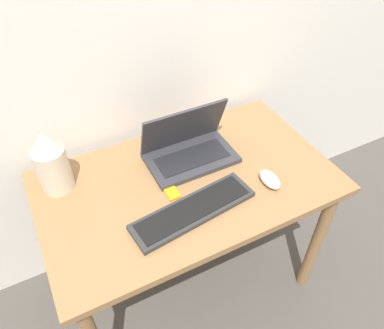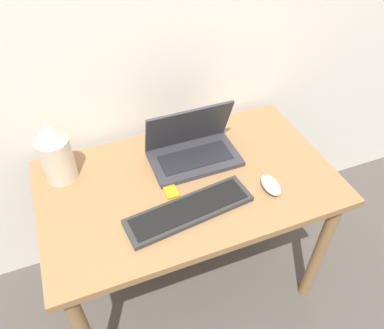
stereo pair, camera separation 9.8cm
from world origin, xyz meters
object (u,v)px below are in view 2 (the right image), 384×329
(keyboard, at_px, (189,210))
(mp3_player, at_px, (171,192))
(vase, at_px, (55,152))
(mouse, at_px, (271,185))
(laptop, at_px, (192,147))

(keyboard, height_order, mp3_player, keyboard)
(keyboard, xyz_separation_m, vase, (-0.39, 0.34, 0.11))
(mouse, relative_size, mp3_player, 1.78)
(laptop, distance_m, mouse, 0.34)
(mouse, height_order, mp3_player, mouse)
(laptop, relative_size, keyboard, 0.74)
(laptop, relative_size, mp3_player, 5.79)
(keyboard, relative_size, vase, 1.84)
(mp3_player, bearing_deg, keyboard, -74.32)
(mp3_player, bearing_deg, mouse, -18.16)
(keyboard, distance_m, vase, 0.52)
(keyboard, bearing_deg, laptop, 66.70)
(vase, bearing_deg, mp3_player, -32.69)
(laptop, bearing_deg, mp3_player, -132.32)
(mouse, bearing_deg, mp3_player, 161.84)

